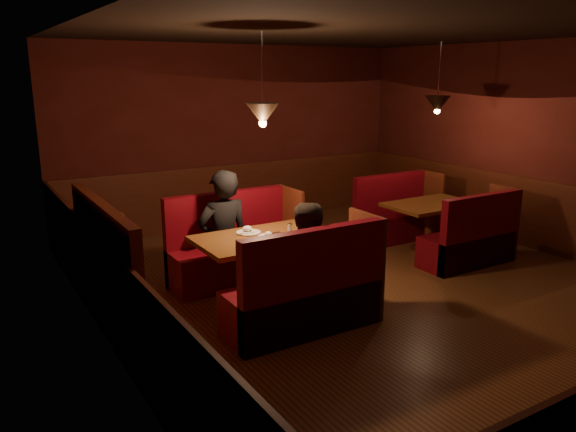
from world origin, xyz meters
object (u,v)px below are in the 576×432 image
main_bench_near (308,298)px  diner_b (313,248)px  main_bench_far (234,253)px  diner_a (223,215)px  second_bench_far (395,218)px  second_bench_near (472,242)px  second_table (430,216)px  main_table (265,252)px

main_bench_near → diner_b: size_ratio=0.99×
main_bench_far → diner_a: (-0.19, -0.13, 0.53)m
second_bench_far → diner_b: 3.37m
main_bench_near → second_bench_near: (2.90, 0.52, -0.03)m
second_table → second_bench_near: size_ratio=0.90×
second_bench_near → diner_b: 2.83m
diner_a → second_bench_far: bearing=-169.7°
main_bench_far → second_bench_far: main_bench_far is taller
main_table → diner_a: 0.76m
second_bench_far → second_bench_near: same height
main_bench_far → second_table: main_bench_far is taller
diner_a → second_table: bearing=176.7°
main_bench_far → diner_b: bearing=-84.7°
main_table → diner_b: bearing=-77.1°
main_bench_far → main_bench_near: 1.63m
diner_a → diner_b: 1.41m
main_bench_near → second_bench_far: (2.90, 2.00, -0.03)m
second_table → diner_b: (-2.73, -1.12, 0.28)m
main_table → second_bench_far: bearing=22.1°
second_bench_near → diner_a: (-3.09, 0.98, 0.56)m
main_bench_far → second_bench_near: bearing=-20.9°
second_table → second_bench_far: second_bench_far is taller
second_table → second_bench_near: second_bench_near is taller
main_bench_far → second_bench_far: (2.90, 0.37, -0.03)m
diner_b → main_bench_far: bearing=110.0°
main_table → diner_b: size_ratio=0.90×
main_table → second_bench_near: size_ratio=1.05×
main_bench_far → diner_a: size_ratio=0.90×
second_bench_near → second_table: bearing=92.2°
main_table → second_table: main_table is taller
diner_a → diner_b: diner_a is taller
second_bench_far → diner_a: size_ratio=0.78×
main_table → main_bench_near: size_ratio=0.91×
main_table → main_bench_near: (0.02, -0.82, -0.25)m
main_bench_near → second_table: 3.14m
main_table → second_bench_far: 3.16m
main_bench_far → second_bench_near: main_bench_far is taller
second_bench_near → diner_a: diner_a is taller
diner_a → diner_b: bearing=104.7°
diner_b → second_table: bearing=37.0°
main_bench_near → second_bench_near: main_bench_near is taller
main_table → second_bench_near: 2.95m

